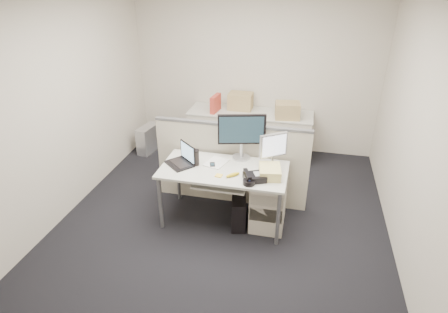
% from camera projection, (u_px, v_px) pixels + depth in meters
% --- Properties ---
extents(floor, '(4.00, 4.50, 0.01)m').
position_uv_depth(floor, '(224.00, 219.00, 4.76)').
color(floor, black).
rests_on(floor, ground).
extents(wall_back, '(4.00, 0.02, 2.70)m').
position_uv_depth(wall_back, '(255.00, 70.00, 6.09)').
color(wall_back, beige).
rests_on(wall_back, ground).
extents(wall_front, '(4.00, 0.02, 2.70)m').
position_uv_depth(wall_front, '(137.00, 258.00, 2.19)').
color(wall_front, beige).
rests_on(wall_front, ground).
extents(wall_left, '(0.02, 4.50, 2.70)m').
position_uv_depth(wall_left, '(63.00, 106.00, 4.54)').
color(wall_left, beige).
rests_on(wall_left, ground).
extents(wall_right, '(0.02, 4.50, 2.70)m').
position_uv_depth(wall_right, '(418.00, 136.00, 3.74)').
color(wall_right, beige).
rests_on(wall_right, ground).
extents(desk, '(1.50, 0.75, 0.73)m').
position_uv_depth(desk, '(224.00, 174.00, 4.45)').
color(desk, '#B5B4A9').
rests_on(desk, floor).
extents(keyboard_tray, '(0.62, 0.32, 0.02)m').
position_uv_depth(keyboard_tray, '(220.00, 184.00, 4.32)').
color(keyboard_tray, '#B5B4A9').
rests_on(keyboard_tray, desk).
extents(drawer_pedestal, '(0.40, 0.55, 0.65)m').
position_uv_depth(drawer_pedestal, '(269.00, 201.00, 4.54)').
color(drawer_pedestal, beige).
rests_on(drawer_pedestal, floor).
extents(cubicle_partition, '(2.00, 0.06, 1.10)m').
position_uv_depth(cubicle_partition, '(231.00, 165.00, 4.89)').
color(cubicle_partition, '#BBAE9D').
rests_on(cubicle_partition, floor).
extents(back_counter, '(2.00, 0.60, 0.72)m').
position_uv_depth(back_counter, '(250.00, 134.00, 6.27)').
color(back_counter, beige).
rests_on(back_counter, floor).
extents(monitor_main, '(0.62, 0.36, 0.58)m').
position_uv_depth(monitor_main, '(242.00, 137.00, 4.54)').
color(monitor_main, black).
rests_on(monitor_main, desk).
extents(monitor_small, '(0.38, 0.34, 0.42)m').
position_uv_depth(monitor_small, '(273.00, 151.00, 4.37)').
color(monitor_small, '#B7B7BC').
rests_on(monitor_small, desk).
extents(laptop, '(0.41, 0.40, 0.25)m').
position_uv_depth(laptop, '(179.00, 156.00, 4.46)').
color(laptop, black).
rests_on(laptop, desk).
extents(trackball, '(0.16, 0.16, 0.05)m').
position_uv_depth(trackball, '(249.00, 182.00, 4.10)').
color(trackball, black).
rests_on(trackball, desk).
extents(desk_phone, '(0.29, 0.27, 0.07)m').
position_uv_depth(desk_phone, '(255.00, 177.00, 4.17)').
color(desk_phone, black).
rests_on(desk_phone, desk).
extents(paper_stack, '(0.30, 0.34, 0.01)m').
position_uv_depth(paper_stack, '(216.00, 163.00, 4.55)').
color(paper_stack, silver).
rests_on(paper_stack, desk).
extents(sticky_pad, '(0.09, 0.09, 0.01)m').
position_uv_depth(sticky_pad, '(219.00, 176.00, 4.27)').
color(sticky_pad, yellow).
rests_on(sticky_pad, desk).
extents(travel_mug, '(0.11, 0.11, 0.18)m').
position_uv_depth(travel_mug, '(196.00, 158.00, 4.47)').
color(travel_mug, black).
rests_on(travel_mug, desk).
extents(banana, '(0.16, 0.16, 0.04)m').
position_uv_depth(banana, '(233.00, 175.00, 4.26)').
color(banana, gold).
rests_on(banana, desk).
extents(cellphone, '(0.09, 0.13, 0.02)m').
position_uv_depth(cellphone, '(212.00, 165.00, 4.49)').
color(cellphone, black).
rests_on(cellphone, desk).
extents(manila_folders, '(0.29, 0.34, 0.11)m').
position_uv_depth(manila_folders, '(270.00, 172.00, 4.24)').
color(manila_folders, tan).
rests_on(manila_folders, desk).
extents(keyboard, '(0.51, 0.26, 0.03)m').
position_uv_depth(keyboard, '(225.00, 181.00, 4.33)').
color(keyboard, black).
rests_on(keyboard, keyboard_tray).
extents(pc_tower_desk, '(0.24, 0.44, 0.39)m').
position_uv_depth(pc_tower_desk, '(239.00, 211.00, 4.58)').
color(pc_tower_desk, black).
rests_on(pc_tower_desk, floor).
extents(pc_tower_spare_dark, '(0.28, 0.45, 0.39)m').
position_uv_depth(pc_tower_spare_dark, '(184.00, 134.00, 6.67)').
color(pc_tower_spare_dark, black).
rests_on(pc_tower_spare_dark, floor).
extents(pc_tower_spare_silver, '(0.27, 0.51, 0.45)m').
position_uv_depth(pc_tower_spare_silver, '(149.00, 139.00, 6.41)').
color(pc_tower_spare_silver, '#B7B7BC').
rests_on(pc_tower_spare_silver, floor).
extents(cardboard_box_left, '(0.39, 0.30, 0.29)m').
position_uv_depth(cardboard_box_left, '(240.00, 102.00, 6.18)').
color(cardboard_box_left, tan).
rests_on(cardboard_box_left, back_counter).
extents(cardboard_box_right, '(0.41, 0.34, 0.27)m').
position_uv_depth(cardboard_box_right, '(287.00, 111.00, 5.82)').
color(cardboard_box_right, tan).
rests_on(cardboard_box_right, back_counter).
extents(red_binder, '(0.12, 0.32, 0.29)m').
position_uv_depth(red_binder, '(216.00, 104.00, 6.07)').
color(red_binder, '#BC382B').
rests_on(red_binder, back_counter).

